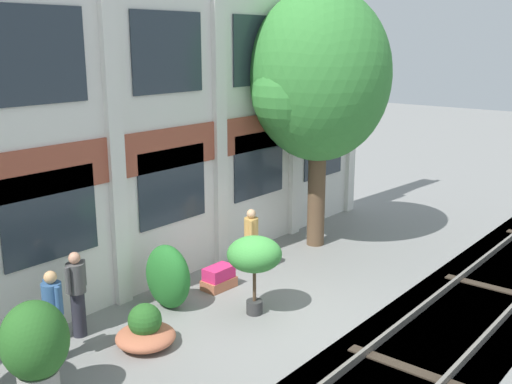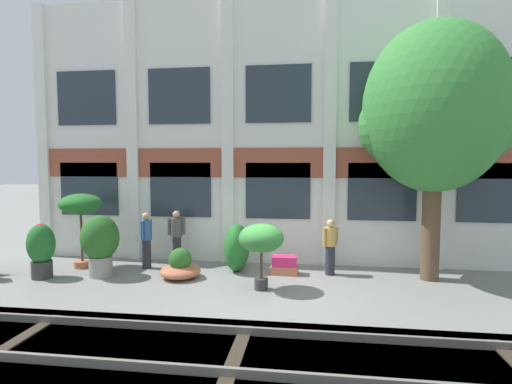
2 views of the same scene
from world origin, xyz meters
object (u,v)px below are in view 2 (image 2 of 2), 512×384
at_px(potted_plant_fluted_column, 41,247).
at_px(resident_near_plants, 146,238).
at_px(potted_plant_wide_bowl, 180,267).
at_px(potted_plant_low_pan, 261,240).
at_px(potted_plant_tall_urn, 81,207).
at_px(resident_by_doorway, 177,236).
at_px(topiary_hedge, 237,248).
at_px(broadleaf_tree, 435,112).
at_px(potted_plant_square_trough, 284,265).
at_px(potted_plant_stone_basin, 100,242).
at_px(resident_watching_tracks, 330,245).

distance_m(potted_plant_fluted_column, resident_near_plants, 2.74).
relative_size(potted_plant_wide_bowl, potted_plant_low_pan, 0.67).
distance_m(potted_plant_tall_urn, resident_by_doorway, 2.92).
bearing_deg(topiary_hedge, broadleaf_tree, -1.54).
bearing_deg(broadleaf_tree, resident_by_doorway, 175.96).
height_order(potted_plant_fluted_column, topiary_hedge, potted_plant_fluted_column).
bearing_deg(resident_by_doorway, potted_plant_tall_urn, -93.50).
height_order(potted_plant_square_trough, resident_near_plants, resident_near_plants).
relative_size(potted_plant_fluted_column, resident_near_plants, 0.90).
height_order(potted_plant_wide_bowl, potted_plant_tall_urn, potted_plant_tall_urn).
bearing_deg(topiary_hedge, potted_plant_fluted_column, -164.54).
relative_size(potted_plant_fluted_column, topiary_hedge, 1.10).
height_order(potted_plant_tall_urn, resident_by_doorway, potted_plant_tall_urn).
height_order(broadleaf_tree, potted_plant_square_trough, broadleaf_tree).
bearing_deg(potted_plant_wide_bowl, potted_plant_stone_basin, -176.35).
bearing_deg(potted_plant_fluted_column, potted_plant_tall_urn, 68.12).
distance_m(potted_plant_square_trough, potted_plant_tall_urn, 6.20).
bearing_deg(resident_by_doorway, potted_plant_low_pan, 39.09).
xyz_separation_m(potted_plant_fluted_column, topiary_hedge, (5.09, 1.41, -0.16)).
bearing_deg(potted_plant_fluted_column, potted_plant_low_pan, -1.63).
distance_m(potted_plant_square_trough, potted_plant_low_pan, 1.81).
xyz_separation_m(potted_plant_tall_urn, resident_watching_tracks, (7.26, 0.20, -0.98)).
height_order(resident_by_doorway, resident_near_plants, resident_by_doorway).
distance_m(broadleaf_tree, resident_near_plants, 8.68).
height_order(broadleaf_tree, resident_by_doorway, broadleaf_tree).
xyz_separation_m(potted_plant_wide_bowl, potted_plant_fluted_column, (-3.70, -0.51, 0.54)).
distance_m(broadleaf_tree, resident_watching_tracks, 4.43).
xyz_separation_m(broadleaf_tree, potted_plant_wide_bowl, (-6.63, -0.76, -4.12)).
distance_m(potted_plant_fluted_column, resident_by_doorway, 3.64).
bearing_deg(topiary_hedge, potted_plant_wide_bowl, -147.00).
distance_m(potted_plant_stone_basin, resident_by_doorway, 2.19).
height_order(potted_plant_wide_bowl, potted_plant_square_trough, potted_plant_wide_bowl).
bearing_deg(potted_plant_low_pan, potted_plant_tall_urn, 166.44).
distance_m(potted_plant_wide_bowl, potted_plant_square_trough, 2.87).
bearing_deg(potted_plant_square_trough, potted_plant_low_pan, -108.57).
relative_size(potted_plant_square_trough, resident_by_doorway, 0.46).
bearing_deg(resident_by_doorway, potted_plant_fluted_column, -77.05).
bearing_deg(potted_plant_low_pan, broadleaf_tree, 18.31).
height_order(potted_plant_fluted_column, resident_near_plants, resident_near_plants).
relative_size(resident_by_doorway, resident_near_plants, 1.01).
xyz_separation_m(potted_plant_fluted_column, resident_by_doorway, (3.17, 1.77, 0.05)).
distance_m(potted_plant_wide_bowl, potted_plant_low_pan, 2.56).
relative_size(potted_plant_wide_bowl, potted_plant_tall_urn, 0.50).
relative_size(potted_plant_stone_basin, potted_plant_low_pan, 1.03).
bearing_deg(broadleaf_tree, potted_plant_wide_bowl, -173.45).
relative_size(potted_plant_tall_urn, topiary_hedge, 1.62).
xyz_separation_m(broadleaf_tree, potted_plant_fluted_column, (-10.33, -1.27, -3.57)).
relative_size(resident_by_doorway, topiary_hedge, 1.23).
relative_size(potted_plant_square_trough, resident_near_plants, 0.47).
distance_m(potted_plant_low_pan, resident_by_doorway, 3.43).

